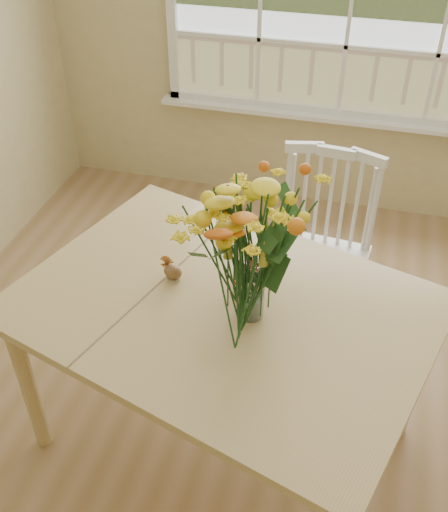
# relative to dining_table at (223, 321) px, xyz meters

# --- Properties ---
(floor) EXTENTS (4.00, 4.50, 0.01)m
(floor) POSITION_rel_dining_table_xyz_m (0.21, -0.08, -0.75)
(floor) COLOR #9B784B
(floor) RESTS_ON ground
(wall_back) EXTENTS (4.00, 0.02, 2.70)m
(wall_back) POSITION_rel_dining_table_xyz_m (0.21, 2.17, 0.61)
(wall_back) COLOR tan
(wall_back) RESTS_ON floor
(dining_table) EXTENTS (1.82, 1.52, 0.84)m
(dining_table) POSITION_rel_dining_table_xyz_m (0.00, 0.00, 0.00)
(dining_table) COLOR tan
(dining_table) RESTS_ON floor
(windsor_chair) EXTENTS (0.52, 0.50, 1.05)m
(windsor_chair) POSITION_rel_dining_table_xyz_m (0.29, 0.84, -0.16)
(windsor_chair) COLOR white
(windsor_chair) RESTS_ON floor
(flower_vase) EXTENTS (0.46, 0.46, 0.55)m
(flower_vase) POSITION_rel_dining_table_xyz_m (0.12, -0.03, 0.42)
(flower_vase) COLOR white
(flower_vase) RESTS_ON dining_table
(pumpkin) EXTENTS (0.09, 0.09, 0.07)m
(pumpkin) POSITION_rel_dining_table_xyz_m (0.11, -0.02, 0.13)
(pumpkin) COLOR #DE591A
(pumpkin) RESTS_ON dining_table
(turkey_figurine) EXTENTS (0.09, 0.07, 0.10)m
(turkey_figurine) POSITION_rel_dining_table_xyz_m (-0.23, 0.09, 0.13)
(turkey_figurine) COLOR #CCB78C
(turkey_figurine) RESTS_ON dining_table
(dark_gourd) EXTENTS (0.13, 0.11, 0.08)m
(dark_gourd) POSITION_rel_dining_table_xyz_m (0.05, 0.14, 0.13)
(dark_gourd) COLOR #38160F
(dark_gourd) RESTS_ON dining_table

